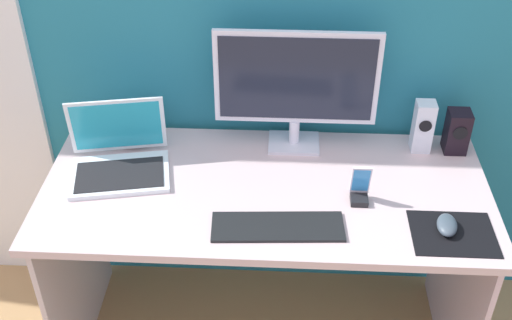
{
  "coord_description": "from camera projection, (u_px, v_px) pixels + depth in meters",
  "views": [
    {
      "loc": [
        0.05,
        -1.64,
        2.06
      ],
      "look_at": [
        -0.03,
        -0.02,
        0.88
      ],
      "focal_mm": 44.91,
      "sensor_mm": 36.0,
      "label": 1
    }
  ],
  "objects": [
    {
      "name": "desk",
      "position": [
        265.0,
        223.0,
        2.18
      ],
      "size": [
        1.46,
        0.67,
        0.76
      ],
      "color": "beige",
      "rests_on": "ground_plane"
    },
    {
      "name": "keyboard_external",
      "position": [
        278.0,
        227.0,
        1.93
      ],
      "size": [
        0.41,
        0.15,
        0.01
      ],
      "primitive_type": "cube",
      "rotation": [
        0.0,
        0.0,
        0.06
      ],
      "color": "black",
      "rests_on": "desk"
    },
    {
      "name": "phone_in_dock",
      "position": [
        360.0,
        189.0,
        2.01
      ],
      "size": [
        0.06,
        0.06,
        0.14
      ],
      "color": "black",
      "rests_on": "desk"
    },
    {
      "name": "fishbowl",
      "position": [
        132.0,
        123.0,
        2.27
      ],
      "size": [
        0.15,
        0.15,
        0.15
      ],
      "primitive_type": "sphere",
      "color": "silver",
      "rests_on": "desk"
    },
    {
      "name": "mouse",
      "position": [
        447.0,
        225.0,
        1.91
      ],
      "size": [
        0.07,
        0.11,
        0.04
      ],
      "primitive_type": "ellipsoid",
      "rotation": [
        0.0,
        0.0,
        -0.15
      ],
      "color": "#42505C",
      "rests_on": "mousepad"
    },
    {
      "name": "speaker_near_monitor",
      "position": [
        423.0,
        127.0,
        2.21
      ],
      "size": [
        0.07,
        0.07,
        0.19
      ],
      "color": "white",
      "rests_on": "desk"
    },
    {
      "name": "mousepad",
      "position": [
        453.0,
        234.0,
        1.91
      ],
      "size": [
        0.25,
        0.2,
        0.0
      ],
      "primitive_type": "cube",
      "color": "black",
      "rests_on": "desk"
    },
    {
      "name": "monitor",
      "position": [
        296.0,
        85.0,
        2.15
      ],
      "size": [
        0.55,
        0.14,
        0.44
      ],
      "color": "white",
      "rests_on": "desk"
    },
    {
      "name": "speaker_right",
      "position": [
        457.0,
        131.0,
        2.22
      ],
      "size": [
        0.08,
        0.08,
        0.16
      ],
      "color": "black",
      "rests_on": "desk"
    },
    {
      "name": "laptop",
      "position": [
        119.0,
        158.0,
        2.14
      ],
      "size": [
        0.37,
        0.31,
        0.23
      ],
      "color": "white",
      "rests_on": "desk"
    }
  ]
}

